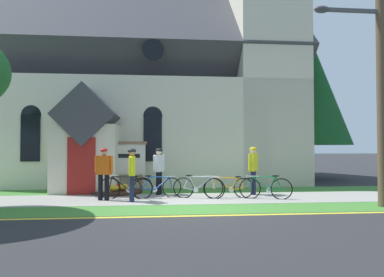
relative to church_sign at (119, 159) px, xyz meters
The scene contains 19 objects.
ground 2.85m from the church_sign, ahead, with size 140.00×140.00×0.00m, color #2B2B2D.
sidewalk_slab 2.87m from the church_sign, 59.13° to the right, with size 32.00×2.37×0.01m, color #99968E.
grass_verge 4.52m from the church_sign, 72.24° to the right, with size 32.00×1.47×0.01m, color #427F33.
church_lawn 1.84m from the church_sign, ahead, with size 24.00×1.69×0.01m, color #427F33.
curb_paint_stripe 5.35m from the church_sign, 75.22° to the right, with size 28.00×0.16×0.01m, color yellow.
church_building 6.17m from the church_sign, 69.16° to the left, with size 14.61×10.88×13.50m.
church_sign is the anchor object (origin of this frame).
flower_bed 1.31m from the church_sign, 91.10° to the right, with size 1.93×1.93×0.34m.
bicycle_silver 4.62m from the church_sign, 28.30° to the right, with size 1.75×0.12×0.76m.
bicycle_white 2.63m from the church_sign, 51.14° to the right, with size 1.67×0.52×0.80m.
bicycle_green 3.78m from the church_sign, 36.56° to the right, with size 1.72×0.53×0.81m.
bicycle_red 2.32m from the church_sign, 76.29° to the right, with size 1.82×0.09×0.81m.
bicycle_blue 5.83m from the church_sign, 25.90° to the right, with size 1.71×0.47×0.82m.
cyclist_in_green_jersey 2.00m from the church_sign, 36.15° to the right, with size 0.42×0.68×1.70m.
cyclist_in_red_jersey 2.37m from the church_sign, 94.41° to the right, with size 0.62×0.36×1.71m.
cyclist_in_blue_jersey 5.26m from the church_sign, 16.72° to the right, with size 0.47×0.62×1.74m.
cyclist_in_white_jersey 2.81m from the church_sign, 74.27° to the right, with size 0.29×0.82×1.69m.
utility_pole 9.64m from the church_sign, 27.60° to the right, with size 3.12×0.28×8.16m.
roadside_conifer 11.27m from the church_sign, 23.21° to the left, with size 4.39×4.39×8.01m.
Camera 1 is at (-0.85, -9.37, 1.75)m, focal length 31.25 mm.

